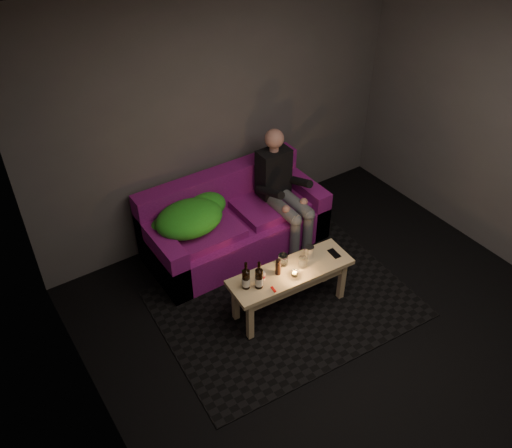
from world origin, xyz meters
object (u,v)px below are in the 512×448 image
(coffee_table, at_px, (290,277))
(beer_bottle_a, at_px, (246,279))
(sofa, at_px, (233,224))
(person, at_px, (282,188))
(beer_bottle_b, at_px, (259,278))
(steel_cup, at_px, (309,252))

(coffee_table, relative_size, beer_bottle_a, 4.22)
(sofa, bearing_deg, beer_bottle_a, -116.06)
(sofa, bearing_deg, person, -16.76)
(sofa, distance_m, beer_bottle_a, 1.13)
(person, bearing_deg, coffee_table, -121.35)
(sofa, relative_size, person, 1.50)
(person, height_order, coffee_table, person)
(person, distance_m, coffee_table, 1.06)
(beer_bottle_b, bearing_deg, sofa, 69.50)
(coffee_table, distance_m, steel_cup, 0.28)
(beer_bottle_b, height_order, steel_cup, beer_bottle_b)
(beer_bottle_b, bearing_deg, person, 45.43)
(person, xyz_separation_m, coffee_table, (-0.54, -0.88, -0.25))
(person, relative_size, steel_cup, 10.53)
(person, distance_m, beer_bottle_b, 1.25)
(person, distance_m, steel_cup, 0.88)
(coffee_table, bearing_deg, beer_bottle_b, -178.05)
(beer_bottle_a, bearing_deg, sofa, 63.94)
(beer_bottle_a, bearing_deg, person, 40.75)
(sofa, relative_size, beer_bottle_a, 6.65)
(person, xyz_separation_m, steel_cup, (-0.30, -0.82, -0.11))
(steel_cup, bearing_deg, coffee_table, -166.87)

